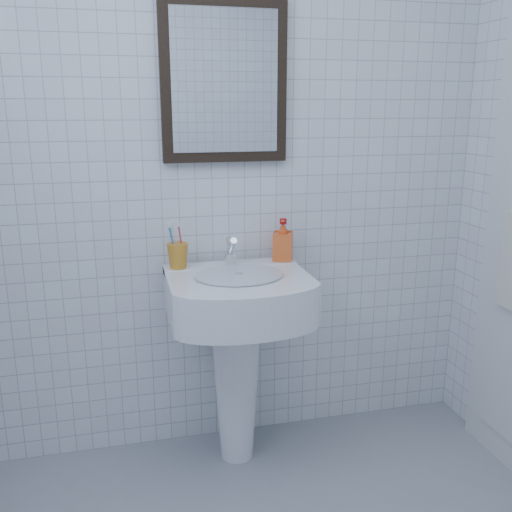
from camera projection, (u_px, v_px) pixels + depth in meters
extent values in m
cube|color=white|center=(228.00, 159.00, 2.32)|extent=(2.20, 0.02, 2.50)
cone|color=white|center=(236.00, 383.00, 2.37)|extent=(0.21, 0.21, 0.68)
cube|color=white|center=(238.00, 295.00, 2.23)|extent=(0.54, 0.39, 0.17)
cube|color=white|center=(230.00, 267.00, 2.35)|extent=(0.54, 0.10, 0.03)
cylinder|color=silver|center=(239.00, 275.00, 2.17)|extent=(0.34, 0.34, 0.01)
cylinder|color=silver|center=(231.00, 259.00, 2.31)|extent=(0.05, 0.05, 0.05)
cylinder|color=silver|center=(232.00, 245.00, 2.28)|extent=(0.03, 0.10, 0.08)
cylinder|color=silver|center=(230.00, 248.00, 2.32)|extent=(0.03, 0.05, 0.09)
imported|color=red|center=(283.00, 240.00, 2.37)|extent=(0.10, 0.10, 0.18)
cube|color=black|center=(224.00, 82.00, 2.23)|extent=(0.50, 0.04, 0.62)
cube|color=white|center=(225.00, 82.00, 2.21)|extent=(0.42, 0.00, 0.54)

